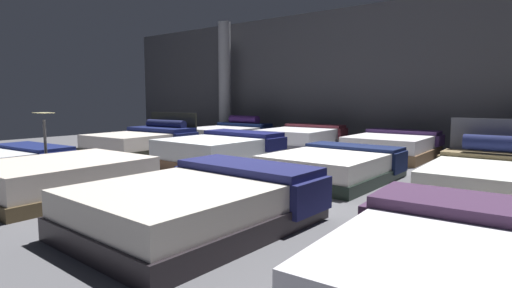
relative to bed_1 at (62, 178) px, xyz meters
The scene contains 14 objects.
ground_plane 2.93m from the bed_1, 66.50° to the left, with size 18.00×18.00×0.02m, color #5B5B60.
showroom_back_wall 7.57m from the bed_1, 80.97° to the left, with size 18.00×0.06×3.50m, color #47474C.
bed_1 is the anchor object (origin of this frame).
bed_2 2.29m from the bed_1, ahead, with size 1.69×2.20×0.51m.
bed_3 4.53m from the bed_1, ahead, with size 1.63×2.11×0.46m.
bed_4 3.59m from the bed_1, 127.21° to the left, with size 1.67×2.06×0.88m.
bed_5 2.86m from the bed_1, 88.97° to the left, with size 1.68×2.00×0.57m.
bed_6 3.67m from the bed_1, 51.63° to the left, with size 1.56×2.04×0.45m.
bed_7 5.27m from the bed_1, 32.41° to the left, with size 1.67×1.99×0.92m.
bed_8 6.00m from the bed_1, 111.12° to the left, with size 1.73×2.09×0.73m.
bed_9 5.59m from the bed_1, 88.92° to the left, with size 1.60×2.02×0.56m.
bed_10 6.06m from the bed_1, 68.57° to the left, with size 1.57×1.95×0.53m.
price_sign 1.10m from the bed_1, 163.83° to the left, with size 0.28×0.24×0.99m.
support_pillar 7.84m from the bed_1, 116.38° to the left, with size 0.38×0.38×3.50m, color #99999E.
Camera 1 is at (3.74, -5.13, 1.19)m, focal length 28.18 mm.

